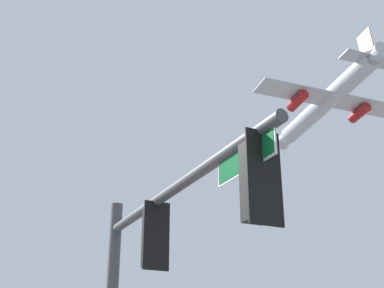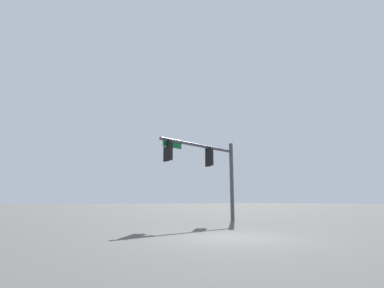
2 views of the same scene
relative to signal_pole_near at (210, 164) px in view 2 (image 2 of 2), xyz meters
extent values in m
plane|color=#514F4C|center=(4.33, 7.56, -3.84)|extent=(400.00, 400.00, 0.00)
cylinder|color=#47474C|center=(-2.24, -0.55, -1.07)|extent=(0.27, 0.27, 5.54)
cylinder|color=#47474C|center=(1.01, 0.25, 1.10)|extent=(6.55, 1.80, 0.20)
cube|color=black|center=(0.22, 0.05, 0.43)|extent=(0.15, 0.51, 1.30)
cube|color=black|center=(0.03, 0.01, 0.43)|extent=(0.43, 0.40, 1.10)
cylinder|color=black|center=(0.03, 0.01, 1.04)|extent=(0.04, 0.04, 0.12)
cylinder|color=red|center=(-0.16, -0.04, 0.76)|extent=(0.08, 0.22, 0.22)
cylinder|color=#392D05|center=(-0.16, -0.04, 0.43)|extent=(0.08, 0.22, 0.22)
cylinder|color=black|center=(-0.16, -0.04, 0.10)|extent=(0.08, 0.22, 0.22)
cube|color=black|center=(3.80, 0.94, 0.43)|extent=(0.15, 0.51, 1.30)
cube|color=black|center=(3.61, 0.89, 0.43)|extent=(0.43, 0.40, 1.10)
cylinder|color=black|center=(3.61, 0.89, 1.04)|extent=(0.04, 0.04, 0.12)
cylinder|color=red|center=(3.42, 0.84, 0.76)|extent=(0.08, 0.22, 0.22)
cylinder|color=#392D05|center=(3.42, 0.84, 0.43)|extent=(0.08, 0.22, 0.22)
cylinder|color=black|center=(3.42, 0.84, 0.10)|extent=(0.08, 0.22, 0.22)
cube|color=#0F602D|center=(3.36, 0.83, 0.84)|extent=(1.44, 0.39, 0.33)
cube|color=white|center=(3.36, 0.83, 0.84)|extent=(1.49, 0.39, 0.39)
camera|label=1|loc=(10.01, -1.33, -1.86)|focal=50.00mm
camera|label=2|loc=(11.50, 16.64, -2.53)|focal=28.00mm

